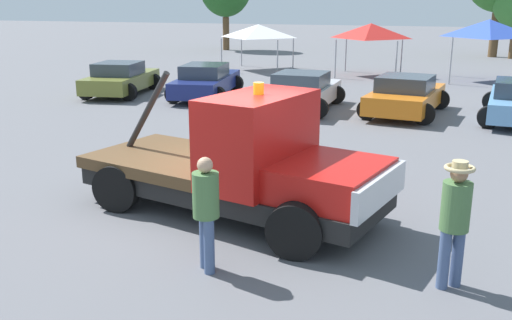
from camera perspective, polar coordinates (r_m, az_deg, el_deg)
ground_plane at (r=10.58m, az=-2.58°, el=-5.24°), size 160.00×160.00×0.00m
tow_truck at (r=10.09m, az=-0.99°, el=-0.58°), size 6.04×3.43×2.51m
person_near_truck at (r=8.00m, az=19.29°, el=-5.16°), size 0.40×0.40×1.79m
person_at_hood at (r=8.08m, az=-5.02°, el=-4.64°), size 0.38×0.38×1.70m
parked_car_olive at (r=24.32m, az=-13.39°, el=7.91°), size 2.90×4.57×1.34m
parked_car_navy at (r=23.08m, az=-5.03°, el=7.87°), size 2.85×5.09×1.34m
parked_car_silver at (r=20.41m, az=4.65°, el=6.85°), size 2.54×4.37×1.34m
parked_car_orange at (r=20.11m, az=14.74°, el=6.25°), size 2.88×4.62×1.34m
canopy_tent_white at (r=32.08m, az=0.25°, el=12.78°), size 3.22×3.22×2.48m
canopy_tent_red at (r=30.11m, az=11.42°, el=12.54°), size 3.02×3.02×2.64m
canopy_tent_blue at (r=29.53m, az=22.26°, el=12.09°), size 3.20×3.20×2.90m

